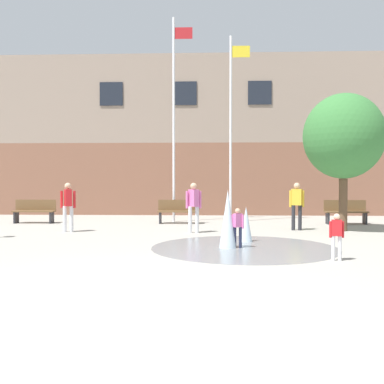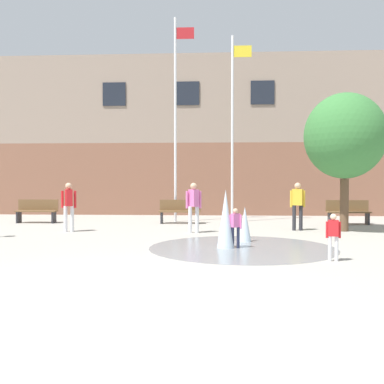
% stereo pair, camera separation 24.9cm
% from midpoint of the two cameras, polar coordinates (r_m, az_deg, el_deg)
% --- Properties ---
extents(ground_plane, '(100.00, 100.00, 0.00)m').
position_cam_midpoint_polar(ground_plane, '(6.94, -8.85, -12.56)').
color(ground_plane, '#9E998E').
extents(library_building, '(36.00, 6.05, 7.65)m').
position_cam_midpoint_polar(library_building, '(24.33, -0.79, 6.61)').
color(library_building, brown).
rests_on(library_building, ground).
extents(splash_fountain, '(4.63, 4.63, 1.44)m').
position_cam_midpoint_polar(splash_fountain, '(11.43, 5.11, -4.67)').
color(splash_fountain, gray).
rests_on(splash_fountain, ground).
extents(park_bench_left_of_flagpoles, '(1.60, 0.44, 0.91)m').
position_cam_midpoint_polar(park_bench_left_of_flagpoles, '(18.56, -19.73, -2.26)').
color(park_bench_left_of_flagpoles, '#28282D').
rests_on(park_bench_left_of_flagpoles, ground).
extents(park_bench_near_trashcan, '(1.60, 0.44, 0.91)m').
position_cam_midpoint_polar(park_bench_near_trashcan, '(17.35, -2.13, -2.43)').
color(park_bench_near_trashcan, '#28282D').
rests_on(park_bench_near_trashcan, ground).
extents(park_bench_far_right, '(1.60, 0.44, 0.91)m').
position_cam_midpoint_polar(park_bench_far_right, '(18.04, 18.57, -2.35)').
color(park_bench_far_right, '#28282D').
rests_on(park_bench_far_right, ground).
extents(adult_near_bench, '(0.50, 0.39, 1.59)m').
position_cam_midpoint_polar(adult_near_bench, '(14.23, -0.30, -1.47)').
color(adult_near_bench, silver).
rests_on(adult_near_bench, ground).
extents(child_in_fountain, '(0.31, 0.17, 0.99)m').
position_cam_midpoint_polar(child_in_fountain, '(9.81, 17.20, -5.01)').
color(child_in_fountain, silver).
rests_on(child_in_fountain, ground).
extents(teen_by_trashcan, '(0.50, 0.32, 1.59)m').
position_cam_midpoint_polar(teen_by_trashcan, '(15.34, 12.71, -1.29)').
color(teen_by_trashcan, '#28282D').
rests_on(teen_by_trashcan, ground).
extents(child_with_pink_shirt, '(0.31, 0.22, 0.99)m').
position_cam_midpoint_polar(child_with_pink_shirt, '(11.14, 5.17, -4.16)').
color(child_with_pink_shirt, '#1E233D').
rests_on(child_with_pink_shirt, ground).
extents(adult_in_red, '(0.50, 0.39, 1.59)m').
position_cam_midpoint_polar(adult_in_red, '(15.03, -15.93, -1.37)').
color(adult_in_red, silver).
rests_on(adult_in_red, ground).
extents(flagpole_left, '(0.80, 0.10, 8.13)m').
position_cam_midpoint_polar(flagpole_left, '(18.16, -2.65, 9.87)').
color(flagpole_left, silver).
rests_on(flagpole_left, ground).
extents(flagpole_right, '(0.80, 0.10, 7.38)m').
position_cam_midpoint_polar(flagpole_right, '(18.06, 4.63, 8.69)').
color(flagpole_right, silver).
rests_on(flagpole_right, ground).
extents(street_tree_near_building, '(2.63, 2.63, 4.51)m').
position_cam_midpoint_polar(street_tree_near_building, '(15.59, 18.27, 6.70)').
color(street_tree_near_building, brown).
rests_on(street_tree_near_building, ground).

